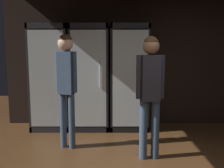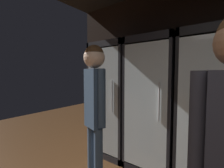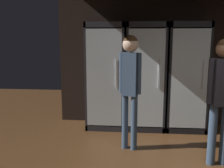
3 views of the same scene
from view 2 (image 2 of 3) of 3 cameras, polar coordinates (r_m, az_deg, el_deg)
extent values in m
cube|color=#2B2B30|center=(3.00, 3.45, -4.86)|extent=(0.70, 0.04, 1.97)
cube|color=#2B2B30|center=(2.98, -4.84, -4.92)|extent=(0.04, 0.59, 1.97)
cube|color=#2B2B30|center=(2.59, 6.27, -6.22)|extent=(0.04, 0.59, 1.97)
cube|color=#2B2B30|center=(2.78, 0.33, 13.84)|extent=(0.70, 0.59, 0.10)
cube|color=#2B2B30|center=(3.07, 0.32, -23.06)|extent=(0.70, 0.59, 0.10)
cube|color=white|center=(2.97, 3.13, -4.93)|extent=(0.62, 0.02, 1.73)
cube|color=silver|center=(2.55, -3.49, -6.36)|extent=(0.62, 0.02, 1.73)
cylinder|color=#B2B2B7|center=(2.39, 0.00, -4.66)|extent=(0.02, 0.02, 0.50)
cube|color=silver|center=(3.04, 0.32, -21.89)|extent=(0.60, 0.51, 0.02)
cylinder|color=#9EAD99|center=(3.12, -2.77, -18.99)|extent=(0.07, 0.07, 0.20)
cylinder|color=#9EAD99|center=(3.07, -2.78, -16.71)|extent=(0.03, 0.03, 0.07)
cylinder|color=white|center=(3.13, -2.77, -19.20)|extent=(0.08, 0.08, 0.06)
cylinder|color=#9EAD99|center=(2.99, 0.60, -19.72)|extent=(0.08, 0.08, 0.23)
cylinder|color=#9EAD99|center=(2.94, 0.60, -17.11)|extent=(0.02, 0.02, 0.06)
cylinder|color=#B2332D|center=(2.99, 0.60, -19.80)|extent=(0.08, 0.08, 0.06)
cylinder|color=brown|center=(2.90, 4.01, -20.55)|extent=(0.07, 0.07, 0.22)
cylinder|color=brown|center=(2.85, 4.02, -17.93)|extent=(0.02, 0.02, 0.06)
cylinder|color=#B2332D|center=(2.90, 4.01, -20.40)|extent=(0.07, 0.07, 0.08)
cube|color=silver|center=(2.84, 0.32, -11.38)|extent=(0.60, 0.51, 0.02)
cylinder|color=gray|center=(2.88, -2.43, -9.12)|extent=(0.08, 0.08, 0.18)
cylinder|color=gray|center=(2.85, -2.44, -6.39)|extent=(0.03, 0.03, 0.10)
cylinder|color=tan|center=(2.89, -2.43, -9.51)|extent=(0.08, 0.08, 0.06)
cylinder|color=brown|center=(2.73, 3.29, -9.45)|extent=(0.06, 0.06, 0.22)
cylinder|color=brown|center=(2.71, 3.30, -6.49)|extent=(0.02, 0.02, 0.07)
cylinder|color=white|center=(2.74, 3.29, -9.69)|extent=(0.07, 0.07, 0.08)
cube|color=silver|center=(2.74, 0.33, 0.27)|extent=(0.60, 0.51, 0.02)
cylinder|color=black|center=(2.88, -2.68, 2.96)|extent=(0.07, 0.07, 0.24)
cylinder|color=black|center=(2.88, -2.69, 5.96)|extent=(0.03, 0.03, 0.06)
cylinder|color=beige|center=(2.88, -2.68, 2.70)|extent=(0.07, 0.07, 0.08)
cylinder|color=#194723|center=(2.73, -0.11, 2.89)|extent=(0.07, 0.07, 0.24)
cylinder|color=#194723|center=(2.73, -0.11, 6.35)|extent=(0.03, 0.03, 0.09)
cylinder|color=beige|center=(2.73, -0.11, 2.41)|extent=(0.07, 0.07, 0.08)
cylinder|color=#9EAD99|center=(2.63, 3.70, 2.88)|extent=(0.08, 0.08, 0.24)
cylinder|color=#9EAD99|center=(2.63, 3.71, 6.15)|extent=(0.03, 0.03, 0.06)
cylinder|color=tan|center=(2.63, 3.69, 2.38)|extent=(0.08, 0.08, 0.06)
cube|color=black|center=(2.67, 16.94, -6.07)|extent=(0.70, 0.04, 1.97)
cube|color=black|center=(2.56, 7.77, -6.38)|extent=(0.04, 0.59, 1.97)
cube|color=black|center=(2.32, 22.42, -7.68)|extent=(0.04, 0.59, 1.97)
cube|color=black|center=(2.43, 15.10, 15.21)|extent=(0.70, 0.59, 0.10)
cube|color=black|center=(2.75, 14.36, -26.59)|extent=(0.70, 0.59, 0.10)
cube|color=white|center=(2.64, 16.72, -6.17)|extent=(0.62, 0.02, 1.73)
cube|color=silver|center=(2.16, 11.86, -8.30)|extent=(0.62, 0.02, 1.73)
cylinder|color=#B2B2B7|center=(2.04, 17.02, -6.27)|extent=(0.02, 0.02, 0.50)
cube|color=silver|center=(2.71, 14.39, -25.31)|extent=(0.60, 0.51, 0.02)
cylinder|color=brown|center=(2.76, 9.89, -22.30)|extent=(0.07, 0.07, 0.19)
cylinder|color=brown|center=(2.70, 9.93, -19.55)|extent=(0.03, 0.03, 0.10)
cylinder|color=#B2332D|center=(2.76, 9.89, -22.18)|extent=(0.08, 0.08, 0.06)
cylinder|color=#9EAD99|center=(2.65, 12.34, -23.07)|extent=(0.06, 0.06, 0.23)
cylinder|color=#9EAD99|center=(2.58, 12.39, -20.04)|extent=(0.02, 0.02, 0.08)
cylinder|color=beige|center=(2.65, 12.34, -23.38)|extent=(0.06, 0.06, 0.06)
cylinder|color=brown|center=(2.64, 15.87, -23.60)|extent=(0.07, 0.07, 0.19)
cylinder|color=brown|center=(2.59, 15.93, -21.01)|extent=(0.02, 0.02, 0.07)
cylinder|color=#2D2D33|center=(2.65, 15.87, -23.81)|extent=(0.07, 0.07, 0.05)
cylinder|color=gray|center=(2.57, 19.04, -24.18)|extent=(0.07, 0.07, 0.22)
cylinder|color=gray|center=(2.50, 19.12, -21.21)|extent=(0.02, 0.02, 0.07)
cylinder|color=white|center=(2.57, 19.04, -24.27)|extent=(0.08, 0.08, 0.07)
cube|color=silver|center=(2.49, 14.61, -13.67)|extent=(0.60, 0.51, 0.02)
cylinder|color=gray|center=(2.51, 9.87, -11.09)|extent=(0.07, 0.07, 0.18)
cylinder|color=gray|center=(2.48, 9.90, -7.98)|extent=(0.02, 0.02, 0.09)
cylinder|color=beige|center=(2.51, 9.86, -11.48)|extent=(0.07, 0.07, 0.05)
cylinder|color=#194723|center=(2.44, 14.72, -11.12)|extent=(0.07, 0.07, 0.22)
cylinder|color=#194723|center=(2.41, 14.78, -7.46)|extent=(0.02, 0.02, 0.10)
cylinder|color=white|center=(2.44, 14.72, -10.99)|extent=(0.07, 0.07, 0.06)
cylinder|color=#336B38|center=(2.42, 19.42, -11.73)|extent=(0.07, 0.07, 0.19)
cylinder|color=#336B38|center=(2.39, 19.49, -8.45)|extent=(0.03, 0.03, 0.10)
cylinder|color=#B2332D|center=(2.42, 19.42, -11.73)|extent=(0.07, 0.07, 0.07)
cube|color=silver|center=(2.38, 14.83, -0.38)|extent=(0.60, 0.51, 0.02)
cylinder|color=gray|center=(2.51, 10.48, 2.42)|extent=(0.06, 0.06, 0.20)
cylinder|color=gray|center=(2.52, 10.52, 5.79)|extent=(0.02, 0.02, 0.09)
cylinder|color=tan|center=(2.51, 10.47, 1.85)|extent=(0.07, 0.07, 0.06)
cylinder|color=#9EAD99|center=(2.39, 12.95, 2.67)|extent=(0.07, 0.07, 0.23)
cylinder|color=#9EAD99|center=(2.39, 13.01, 6.38)|extent=(0.02, 0.02, 0.08)
cylinder|color=#2D2D33|center=(2.39, 12.96, 2.84)|extent=(0.07, 0.07, 0.09)
cylinder|color=#9EAD99|center=(2.36, 16.42, 2.27)|extent=(0.08, 0.08, 0.21)
cylinder|color=#9EAD99|center=(2.36, 16.49, 5.90)|extent=(0.03, 0.03, 0.09)
cylinder|color=white|center=(2.36, 16.41, 1.93)|extent=(0.08, 0.08, 0.08)
cylinder|color=#194723|center=(2.35, 20.60, 1.96)|extent=(0.07, 0.07, 0.19)
cylinder|color=#194723|center=(2.35, 20.68, 5.48)|extent=(0.02, 0.02, 0.10)
cylinder|color=tan|center=(2.35, 20.58, 1.41)|extent=(0.07, 0.07, 0.06)
cube|color=black|center=(2.52, 33.08, -7.08)|extent=(0.70, 0.04, 1.97)
cube|color=black|center=(2.30, 24.29, -7.81)|extent=(0.04, 0.59, 1.97)
cube|color=black|center=(2.26, 33.49, 15.57)|extent=(0.70, 0.59, 0.10)
cube|color=white|center=(2.50, 33.04, -7.20)|extent=(0.62, 0.02, 1.73)
cube|color=silver|center=(1.98, 32.04, -9.91)|extent=(0.62, 0.02, 1.73)
cylinder|color=black|center=(2.57, 28.44, -24.49)|extent=(0.06, 0.06, 0.22)
cylinder|color=black|center=(2.50, 28.56, -21.29)|extent=(0.02, 0.02, 0.10)
cylinder|color=#B2332D|center=(2.56, 28.45, -24.44)|extent=(0.07, 0.07, 0.08)
cylinder|color=brown|center=(2.45, 35.68, -22.40)|extent=(0.03, 0.03, 0.07)
cube|color=silver|center=(2.33, 32.38, -15.34)|extent=(0.60, 0.51, 0.02)
cylinder|color=gray|center=(2.29, 27.35, -12.78)|extent=(0.06, 0.06, 0.19)
cylinder|color=gray|center=(2.26, 27.45, -9.60)|extent=(0.02, 0.02, 0.07)
cylinder|color=beige|center=(2.30, 27.34, -13.28)|extent=(0.06, 0.06, 0.06)
cylinder|color=brown|center=(2.34, 32.75, -12.06)|extent=(0.08, 0.08, 0.24)
cylinder|color=brown|center=(2.30, 32.89, -8.23)|extent=(0.03, 0.03, 0.08)
cylinder|color=beige|center=(2.33, 32.75, -11.86)|extent=(0.08, 0.08, 0.07)
cube|color=silver|center=(2.22, 32.89, -1.14)|extent=(0.60, 0.51, 0.02)
cylinder|color=gray|center=(2.25, 27.70, 1.70)|extent=(0.08, 0.08, 0.19)
cylinder|color=gray|center=(2.25, 27.80, 5.16)|extent=(0.03, 0.03, 0.08)
cylinder|color=beige|center=(2.25, 27.69, 1.38)|extent=(0.08, 0.08, 0.05)
cylinder|color=gray|center=(2.16, 33.00, 2.12)|extent=(0.07, 0.07, 0.24)
cylinder|color=gray|center=(2.16, 33.15, 6.37)|extent=(0.03, 0.03, 0.08)
cylinder|color=tan|center=(2.16, 33.01, 2.41)|extent=(0.07, 0.07, 0.07)
cylinder|color=#384C66|center=(2.01, -7.48, -26.32)|extent=(0.10, 0.10, 0.85)
cylinder|color=#384C66|center=(1.90, -5.05, -28.20)|extent=(0.10, 0.10, 0.85)
cube|color=#384C66|center=(1.70, -6.49, -5.20)|extent=(0.25, 0.20, 0.64)
cylinder|color=#384C66|center=(1.82, -8.65, -4.14)|extent=(0.07, 0.07, 0.61)
cylinder|color=#384C66|center=(1.58, -4.02, -5.26)|extent=(0.07, 0.07, 0.61)
sphere|color=beige|center=(1.69, -6.60, 9.71)|extent=(0.23, 0.23, 0.23)
sphere|color=#472D19|center=(1.69, -6.61, 10.68)|extent=(0.21, 0.21, 0.21)
cylinder|color=#2D2D38|center=(0.87, 29.16, -15.43)|extent=(0.08, 0.08, 0.59)
camera|label=1|loc=(2.64, -133.31, -0.03)|focal=41.12mm
camera|label=3|loc=(2.85, -121.19, 4.16)|focal=42.04mm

